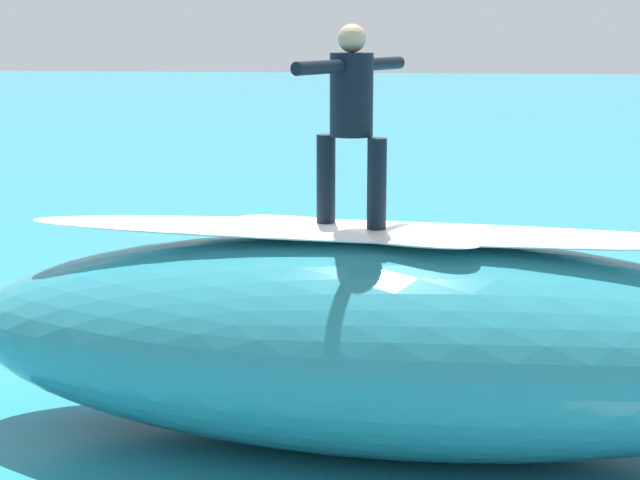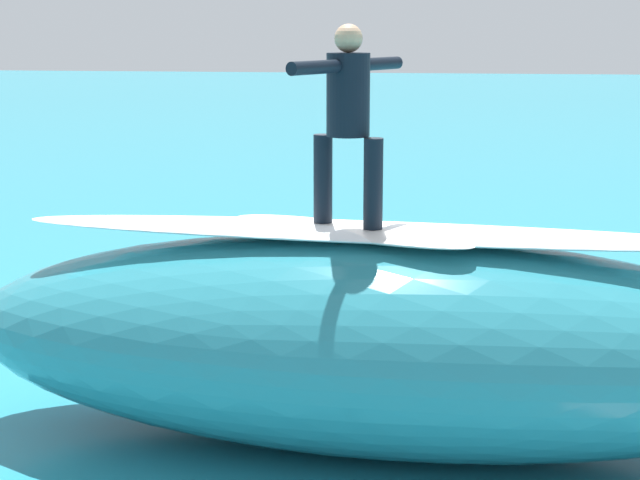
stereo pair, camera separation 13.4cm
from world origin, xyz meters
name	(u,v)px [view 2 (the right image)]	position (x,y,z in m)	size (l,w,h in m)	color
ground_plane	(386,370)	(0.00, 0.00, 0.00)	(120.00, 120.00, 0.00)	teal
wave_crest	(379,343)	(-0.08, 1.71, 0.81)	(6.50, 2.21, 1.61)	teal
wave_foam_lip	(380,232)	(-0.08, 1.71, 1.65)	(5.52, 0.77, 0.08)	white
surfboard_riding	(347,231)	(0.17, 1.70, 1.65)	(2.07, 0.56, 0.08)	silver
surfer_riding	(348,110)	(0.17, 1.70, 2.54)	(0.70, 1.28, 1.46)	black
surfboard_paddling	(301,317)	(1.04, -1.47, 0.04)	(2.33, 0.56, 0.09)	#33B2D1
surfer_paddling	(288,301)	(1.17, -1.44, 0.23)	(1.82, 0.67, 0.33)	black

